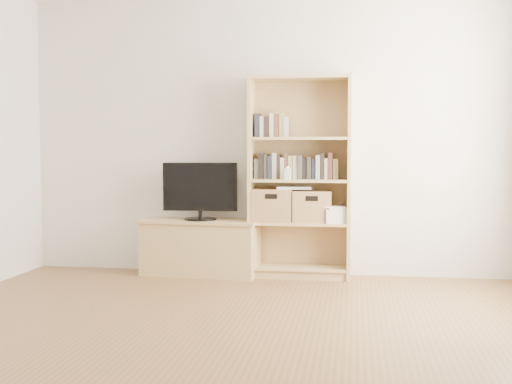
% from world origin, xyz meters
% --- Properties ---
extents(floor, '(4.50, 5.00, 0.01)m').
position_xyz_m(floor, '(0.00, 0.00, 0.00)').
color(floor, brown).
rests_on(floor, ground).
extents(back_wall, '(4.50, 0.02, 2.60)m').
position_xyz_m(back_wall, '(0.00, 2.50, 1.30)').
color(back_wall, silver).
rests_on(back_wall, floor).
extents(tv_stand, '(1.10, 0.49, 0.49)m').
position_xyz_m(tv_stand, '(-0.57, 2.30, 0.25)').
color(tv_stand, tan).
rests_on(tv_stand, floor).
extents(bookshelf, '(0.92, 0.33, 1.84)m').
position_xyz_m(bookshelf, '(0.35, 2.34, 0.92)').
color(bookshelf, tan).
rests_on(bookshelf, floor).
extents(television, '(0.69, 0.10, 0.54)m').
position_xyz_m(television, '(-0.57, 2.30, 0.78)').
color(television, black).
rests_on(television, tv_stand).
extents(books_row_mid, '(0.87, 0.18, 0.23)m').
position_xyz_m(books_row_mid, '(0.35, 2.36, 1.01)').
color(books_row_mid, '#44413B').
rests_on(books_row_mid, bookshelf).
extents(books_row_upper, '(0.41, 0.16, 0.21)m').
position_xyz_m(books_row_upper, '(0.14, 2.36, 1.38)').
color(books_row_upper, '#44413B').
rests_on(books_row_upper, bookshelf).
extents(baby_monitor, '(0.06, 0.04, 0.10)m').
position_xyz_m(baby_monitor, '(0.24, 2.23, 0.95)').
color(baby_monitor, white).
rests_on(baby_monitor, bookshelf).
extents(basket_left, '(0.37, 0.30, 0.30)m').
position_xyz_m(basket_left, '(0.10, 2.33, 0.66)').
color(basket_left, olive).
rests_on(basket_left, bookshelf).
extents(basket_right, '(0.36, 0.30, 0.28)m').
position_xyz_m(basket_right, '(0.46, 2.33, 0.65)').
color(basket_right, olive).
rests_on(basket_right, bookshelf).
extents(laptop, '(0.34, 0.26, 0.02)m').
position_xyz_m(laptop, '(0.29, 2.32, 0.82)').
color(laptop, silver).
rests_on(laptop, basket_left).
extents(magazine_stack, '(0.24, 0.31, 0.13)m').
position_xyz_m(magazine_stack, '(0.66, 2.33, 0.57)').
color(magazine_stack, silver).
rests_on(magazine_stack, bookshelf).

